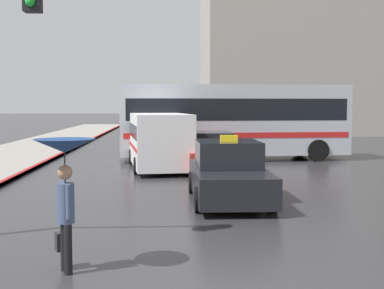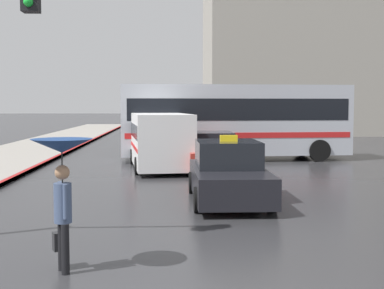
{
  "view_description": "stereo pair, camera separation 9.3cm",
  "coord_description": "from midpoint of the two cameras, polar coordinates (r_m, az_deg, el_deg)",
  "views": [
    {
      "loc": [
        -0.41,
        -5.2,
        2.48
      ],
      "look_at": [
        0.38,
        9.32,
        1.4
      ],
      "focal_mm": 50.0,
      "sensor_mm": 36.0,
      "label": 1
    },
    {
      "loc": [
        -0.31,
        -5.2,
        2.48
      ],
      "look_at": [
        0.38,
        9.32,
        1.4
      ],
      "focal_mm": 50.0,
      "sensor_mm": 36.0,
      "label": 2
    }
  ],
  "objects": [
    {
      "name": "taxi",
      "position": [
        13.79,
        3.71,
        -3.19
      ],
      "size": [
        1.91,
        4.41,
        1.71
      ],
      "rotation": [
        0.0,
        0.0,
        3.14
      ],
      "color": "black",
      "rests_on": "ground_plane"
    },
    {
      "name": "sedan_red",
      "position": [
        20.17,
        1.85,
        -0.92
      ],
      "size": [
        1.91,
        4.76,
        1.45
      ],
      "rotation": [
        0.0,
        0.0,
        3.14
      ],
      "color": "#A52D23",
      "rests_on": "ground_plane"
    },
    {
      "name": "ambulance_van",
      "position": [
        20.83,
        -3.75,
        0.71
      ],
      "size": [
        2.63,
        5.97,
        2.14
      ],
      "rotation": [
        0.0,
        0.0,
        3.25
      ],
      "color": "white",
      "rests_on": "ground_plane"
    },
    {
      "name": "city_bus",
      "position": [
        24.18,
        4.3,
        2.77
      ],
      "size": [
        10.3,
        3.23,
        3.35
      ],
      "rotation": [
        0.0,
        0.0,
        -1.5
      ],
      "color": "#B2B7C1",
      "rests_on": "ground_plane"
    },
    {
      "name": "pedestrian_with_umbrella",
      "position": [
        8.05,
        -13.74,
        -2.49
      ],
      "size": [
        0.9,
        0.9,
        1.99
      ],
      "rotation": [
        0.0,
        0.0,
        1.98
      ],
      "color": "black",
      "rests_on": "ground_plane"
    }
  ]
}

